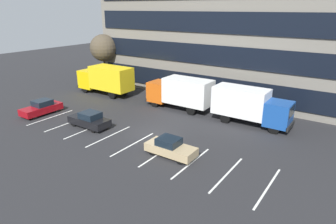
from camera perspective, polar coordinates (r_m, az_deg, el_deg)
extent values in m
plane|color=#262628|center=(27.10, -2.78, -4.03)|extent=(120.00, 120.00, 0.00)
cube|color=slate|center=(40.69, 13.16, 16.44)|extent=(35.36, 13.06, 18.00)
cube|color=black|center=(35.72, 8.32, 4.96)|extent=(33.95, 0.16, 2.30)
cube|color=black|center=(35.01, 8.61, 10.67)|extent=(33.95, 0.16, 2.30)
cube|color=black|center=(34.66, 8.92, 16.56)|extent=(33.95, 0.16, 2.30)
cube|color=silver|center=(33.11, -21.50, -0.97)|extent=(0.14, 5.40, 0.01)
cube|color=silver|center=(30.93, -18.54, -2.02)|extent=(0.14, 5.40, 0.01)
cube|color=silver|center=(28.85, -15.13, -3.22)|extent=(0.14, 5.40, 0.01)
cube|color=silver|center=(26.91, -11.20, -4.57)|extent=(0.14, 5.40, 0.01)
cube|color=silver|center=(25.13, -6.67, -6.11)|extent=(0.14, 5.40, 0.01)
cube|color=silver|center=(23.55, -1.47, -7.81)|extent=(0.14, 5.40, 0.01)
cube|color=silver|center=(22.21, 4.48, -9.67)|extent=(0.14, 5.40, 0.01)
cube|color=silver|center=(21.15, 11.18, -11.61)|extent=(0.14, 5.40, 0.01)
cube|color=silver|center=(20.44, 18.57, -13.54)|extent=(0.14, 5.40, 0.01)
cube|color=#194799|center=(28.97, 20.41, -0.33)|extent=(2.19, 2.39, 2.19)
cube|color=black|center=(28.63, 22.58, 0.09)|extent=(0.06, 2.01, 0.96)
cube|color=white|center=(29.81, 13.73, 2.01)|extent=(5.18, 2.49, 2.69)
cube|color=black|center=(29.07, 22.36, -2.51)|extent=(0.20, 2.39, 0.40)
cylinder|color=black|center=(30.28, 20.67, -1.73)|extent=(1.00, 0.30, 1.00)
cylinder|color=black|center=(28.40, 19.62, -2.98)|extent=(1.00, 0.30, 1.00)
cylinder|color=black|center=(31.57, 12.43, -0.05)|extent=(1.00, 0.30, 1.00)
cylinder|color=black|center=(29.78, 10.91, -1.13)|extent=(1.00, 0.30, 1.00)
cube|color=yellow|center=(41.62, -14.60, 6.19)|extent=(2.33, 2.54, 2.33)
cube|color=black|center=(42.38, -15.68, 6.97)|extent=(0.06, 2.13, 1.02)
cube|color=yellow|center=(38.68, -10.80, 6.38)|extent=(5.50, 2.64, 2.86)
cube|color=black|center=(42.76, -15.57, 5.06)|extent=(0.21, 2.54, 0.42)
cylinder|color=black|center=(41.21, -15.59, 4.30)|extent=(1.06, 0.32, 1.06)
cylinder|color=black|center=(42.59, -13.37, 4.97)|extent=(1.06, 0.32, 1.06)
cylinder|color=black|center=(37.61, -10.61, 3.28)|extent=(1.06, 0.32, 1.06)
cylinder|color=black|center=(39.11, -8.37, 4.03)|extent=(1.06, 0.32, 1.06)
cube|color=#D85914|center=(34.47, -1.53, 4.00)|extent=(2.22, 2.42, 2.22)
cube|color=black|center=(34.99, -2.99, 4.97)|extent=(0.06, 2.03, 0.98)
cube|color=white|center=(32.35, 3.83, 3.94)|extent=(5.24, 2.52, 2.72)
cube|color=black|center=(35.40, -3.04, 2.79)|extent=(0.20, 2.42, 0.40)
cylinder|color=black|center=(33.99, -2.55, 1.81)|extent=(1.01, 0.30, 1.01)
cylinder|color=black|center=(35.59, -0.54, 2.65)|extent=(1.01, 0.30, 1.01)
cylinder|color=black|center=(31.48, 4.43, 0.32)|extent=(1.01, 0.30, 1.01)
cylinder|color=black|center=(33.20, 6.24, 1.28)|extent=(1.01, 0.30, 1.01)
cube|color=black|center=(29.22, -14.83, -1.69)|extent=(4.18, 1.75, 0.68)
cube|color=black|center=(28.85, -14.66, -0.61)|extent=(1.76, 1.54, 0.58)
cylinder|color=black|center=(29.87, -17.57, -2.08)|extent=(0.58, 0.21, 0.58)
cylinder|color=black|center=(30.74, -15.38, -1.25)|extent=(0.58, 0.21, 0.58)
cylinder|color=black|center=(27.91, -14.13, -3.26)|extent=(0.58, 0.21, 0.58)
cylinder|color=black|center=(28.85, -11.90, -2.33)|extent=(0.58, 0.21, 0.58)
cube|color=tan|center=(22.90, 0.56, -7.13)|extent=(3.95, 1.65, 0.64)
cube|color=black|center=(22.74, 0.15, -5.65)|extent=(1.66, 1.46, 0.55)
cylinder|color=black|center=(22.97, 4.21, -7.84)|extent=(0.55, 0.20, 0.55)
cylinder|color=black|center=(21.88, 2.28, -9.28)|extent=(0.55, 0.20, 0.55)
cylinder|color=black|center=(24.19, -0.99, -6.31)|extent=(0.55, 0.20, 0.55)
cylinder|color=black|center=(23.17, -3.06, -7.57)|extent=(0.55, 0.20, 0.55)
cube|color=maroon|center=(34.32, -23.07, 0.53)|extent=(1.76, 4.20, 0.68)
cube|color=black|center=(34.24, -22.91, 1.63)|extent=(1.55, 1.77, 0.59)
cylinder|color=black|center=(33.13, -24.20, -0.80)|extent=(0.22, 0.59, 0.59)
cylinder|color=black|center=(34.39, -25.55, -0.29)|extent=(0.22, 0.59, 0.59)
cylinder|color=black|center=(34.48, -20.46, 0.46)|extent=(0.22, 0.59, 0.59)
cylinder|color=black|center=(35.70, -21.90, 0.90)|extent=(0.22, 0.59, 0.59)
cylinder|color=#473323|center=(45.14, -11.94, 7.64)|extent=(0.28, 0.28, 3.76)
sphere|color=#4C4233|center=(44.60, -12.25, 11.90)|extent=(3.83, 3.83, 3.83)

